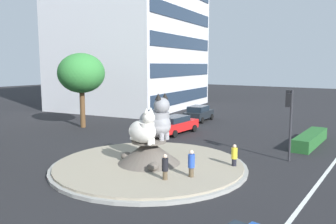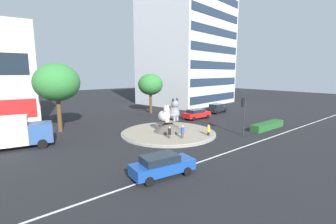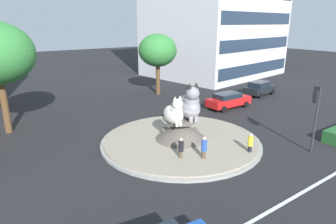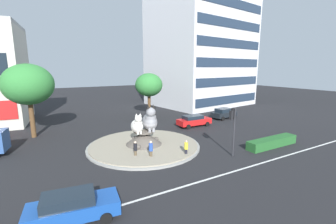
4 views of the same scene
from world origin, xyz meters
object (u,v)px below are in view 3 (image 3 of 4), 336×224
at_px(cat_statue_white, 174,113).
at_px(pedestrian_blue_shirt, 204,149).
at_px(broadleaf_tree_behind_island, 158,51).
at_px(sedan_on_far_lane, 260,88).
at_px(cat_statue_grey, 189,105).
at_px(traffic_light_mast, 316,105).
at_px(pedestrian_black_shirt, 181,149).
at_px(hatchback_near_shophouse, 228,100).
at_px(pedestrian_yellow_shirt, 250,144).

height_order(cat_statue_white, pedestrian_blue_shirt, cat_statue_white).
distance_m(broadleaf_tree_behind_island, sedan_on_far_lane, 12.98).
distance_m(cat_statue_grey, traffic_light_mast, 8.30).
height_order(traffic_light_mast, pedestrian_black_shirt, traffic_light_mast).
relative_size(cat_statue_white, sedan_on_far_lane, 0.46).
distance_m(cat_statue_white, sedan_on_far_lane, 18.61).
bearing_deg(hatchback_near_shophouse, pedestrian_blue_shirt, -142.24).
bearing_deg(hatchback_near_shophouse, traffic_light_mast, -107.09).
bearing_deg(pedestrian_black_shirt, cat_statue_grey, 43.74).
bearing_deg(pedestrian_yellow_shirt, cat_statue_grey, -174.03).
height_order(cat_statue_grey, broadleaf_tree_behind_island, broadleaf_tree_behind_island).
bearing_deg(pedestrian_yellow_shirt, traffic_light_mast, 49.53).
bearing_deg(cat_statue_white, cat_statue_grey, 101.14).
bearing_deg(sedan_on_far_lane, hatchback_near_shophouse, -173.74).
xyz_separation_m(traffic_light_mast, hatchback_near_shophouse, (3.47, 10.69, -2.48)).
relative_size(traffic_light_mast, pedestrian_blue_shirt, 2.62).
bearing_deg(pedestrian_yellow_shirt, cat_statue_white, -156.93).
distance_m(pedestrian_blue_shirt, hatchback_near_shophouse, 12.88).
bearing_deg(cat_statue_white, hatchback_near_shophouse, 115.81).
bearing_deg(pedestrian_black_shirt, pedestrian_yellow_shirt, -23.97).
bearing_deg(pedestrian_blue_shirt, broadleaf_tree_behind_island, 139.11).
height_order(cat_statue_grey, pedestrian_blue_shirt, cat_statue_grey).
distance_m(cat_statue_white, cat_statue_grey, 1.57).
distance_m(traffic_light_mast, pedestrian_blue_shirt, 7.82).
height_order(cat_statue_white, hatchback_near_shophouse, cat_statue_white).
distance_m(cat_statue_grey, hatchback_near_shophouse, 9.92).
distance_m(pedestrian_black_shirt, sedan_on_far_lane, 20.48).
distance_m(cat_statue_white, hatchback_near_shophouse, 11.35).
distance_m(broadleaf_tree_behind_island, hatchback_near_shophouse, 10.45).
distance_m(pedestrian_yellow_shirt, sedan_on_far_lane, 17.80).
bearing_deg(hatchback_near_shophouse, cat_statue_white, -155.13).
height_order(traffic_light_mast, broadleaf_tree_behind_island, broadleaf_tree_behind_island).
xyz_separation_m(cat_statue_white, broadleaf_tree_behind_island, (7.72, 13.70, 2.81)).
bearing_deg(cat_statue_grey, pedestrian_blue_shirt, -11.60).
bearing_deg(traffic_light_mast, pedestrian_black_shirt, 66.09).
xyz_separation_m(pedestrian_blue_shirt, pedestrian_black_shirt, (-1.12, 0.87, -0.06)).
bearing_deg(cat_statue_white, pedestrian_blue_shirt, 1.18).
height_order(cat_statue_grey, pedestrian_black_shirt, cat_statue_grey).
xyz_separation_m(pedestrian_yellow_shirt, pedestrian_black_shirt, (-4.21, 1.90, 0.04)).
height_order(cat_statue_white, pedestrian_black_shirt, cat_statue_white).
bearing_deg(cat_statue_white, traffic_light_mast, 49.78).
bearing_deg(pedestrian_black_shirt, broadleaf_tree_behind_island, 61.28).
bearing_deg(sedan_on_far_lane, traffic_light_mast, -137.90).
bearing_deg(sedan_on_far_lane, pedestrian_blue_shirt, -158.89).
bearing_deg(hatchback_near_shophouse, broadleaf_tree_behind_island, 106.48).
bearing_deg(broadleaf_tree_behind_island, sedan_on_far_lane, -37.28).
bearing_deg(sedan_on_far_lane, cat_statue_grey, -166.50).
relative_size(cat_statue_white, traffic_light_mast, 0.46).
bearing_deg(pedestrian_black_shirt, cat_statue_white, 63.50).
xyz_separation_m(cat_statue_white, pedestrian_blue_shirt, (-0.04, -3.16, -1.50)).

